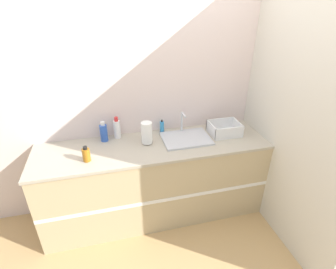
# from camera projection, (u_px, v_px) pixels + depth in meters

# --- Properties ---
(ground_plane) EXTENTS (12.00, 12.00, 0.00)m
(ground_plane) POSITION_uv_depth(u_px,v_px,m) (162.00, 231.00, 2.86)
(ground_plane) COLOR tan
(wall_back) EXTENTS (4.79, 0.06, 2.60)m
(wall_back) POSITION_uv_depth(u_px,v_px,m) (146.00, 98.00, 2.82)
(wall_back) COLOR silver
(wall_back) RESTS_ON ground_plane
(wall_right) EXTENTS (0.06, 2.64, 2.60)m
(wall_right) POSITION_uv_depth(u_px,v_px,m) (266.00, 99.00, 2.78)
(wall_right) COLOR beige
(wall_right) RESTS_ON ground_plane
(counter_cabinet) EXTENTS (2.41, 0.67, 0.91)m
(counter_cabinet) POSITION_uv_depth(u_px,v_px,m) (155.00, 180.00, 2.91)
(counter_cabinet) COLOR tan
(counter_cabinet) RESTS_ON ground_plane
(sink) EXTENTS (0.50, 0.38, 0.25)m
(sink) POSITION_uv_depth(u_px,v_px,m) (186.00, 138.00, 2.80)
(sink) COLOR silver
(sink) RESTS_ON counter_cabinet
(paper_towel_roll) EXTENTS (0.11, 0.11, 0.24)m
(paper_towel_roll) POSITION_uv_depth(u_px,v_px,m) (147.00, 133.00, 2.67)
(paper_towel_roll) COLOR #4C4C51
(paper_towel_roll) RESTS_ON counter_cabinet
(dish_rack) EXTENTS (0.33, 0.26, 0.13)m
(dish_rack) POSITION_uv_depth(u_px,v_px,m) (224.00, 130.00, 2.89)
(dish_rack) COLOR white
(dish_rack) RESTS_ON counter_cabinet
(bottle_amber) EXTENTS (0.07, 0.07, 0.15)m
(bottle_amber) POSITION_uv_depth(u_px,v_px,m) (86.00, 155.00, 2.41)
(bottle_amber) COLOR #B26B19
(bottle_amber) RESTS_ON counter_cabinet
(bottle_blue) EXTENTS (0.08, 0.08, 0.22)m
(bottle_blue) POSITION_uv_depth(u_px,v_px,m) (104.00, 133.00, 2.73)
(bottle_blue) COLOR #2D56B7
(bottle_blue) RESTS_ON counter_cabinet
(bottle_white_spray) EXTENTS (0.07, 0.07, 0.24)m
(bottle_white_spray) POSITION_uv_depth(u_px,v_px,m) (117.00, 129.00, 2.79)
(bottle_white_spray) COLOR white
(bottle_white_spray) RESTS_ON counter_cabinet
(soap_dispenser) EXTENTS (0.05, 0.05, 0.15)m
(soap_dispenser) POSITION_uv_depth(u_px,v_px,m) (162.00, 127.00, 2.92)
(soap_dispenser) COLOR #338CCC
(soap_dispenser) RESTS_ON counter_cabinet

